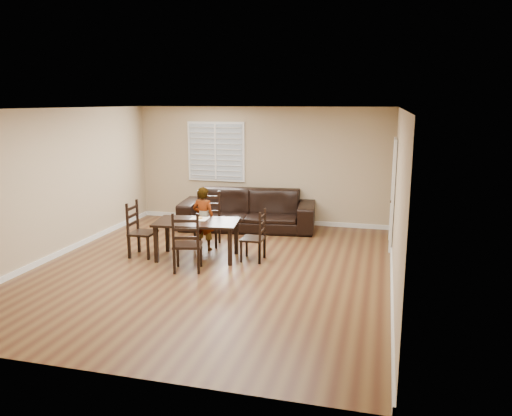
% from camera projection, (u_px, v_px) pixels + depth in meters
% --- Properties ---
extents(ground, '(7.00, 7.00, 0.00)m').
position_uv_depth(ground, '(212.00, 268.00, 8.58)').
color(ground, brown).
rests_on(ground, ground).
extents(room, '(6.04, 7.04, 2.72)m').
position_uv_depth(room, '(216.00, 163.00, 8.36)').
color(room, tan).
rests_on(room, ground).
extents(dining_table, '(1.58, 1.02, 0.70)m').
position_uv_depth(dining_table, '(197.00, 226.00, 9.02)').
color(dining_table, black).
rests_on(dining_table, ground).
extents(chair_near, '(0.54, 0.52, 1.07)m').
position_uv_depth(chair_near, '(208.00, 220.00, 9.98)').
color(chair_near, black).
rests_on(chair_near, ground).
extents(chair_far, '(0.56, 0.53, 1.03)m').
position_uv_depth(chair_far, '(187.00, 246.00, 8.27)').
color(chair_far, black).
rests_on(chair_far, ground).
extents(chair_left, '(0.44, 0.47, 1.02)m').
position_uv_depth(chair_left, '(137.00, 231.00, 9.20)').
color(chair_left, black).
rests_on(chair_left, ground).
extents(chair_right, '(0.39, 0.42, 0.93)m').
position_uv_depth(chair_right, '(259.00, 238.00, 8.91)').
color(chair_right, black).
rests_on(chair_right, ground).
extents(child, '(0.48, 0.35, 1.23)m').
position_uv_depth(child, '(204.00, 219.00, 9.54)').
color(child, gray).
rests_on(child, ground).
extents(napkin, '(0.35, 0.35, 0.00)m').
position_uv_depth(napkin, '(199.00, 219.00, 9.16)').
color(napkin, '#F1E7CF').
rests_on(napkin, dining_table).
extents(donut, '(0.10, 0.10, 0.03)m').
position_uv_depth(donut, '(200.00, 218.00, 9.16)').
color(donut, gold).
rests_on(donut, napkin).
extents(sofa, '(3.09, 1.50, 0.87)m').
position_uv_depth(sofa, '(247.00, 210.00, 11.16)').
color(sofa, black).
rests_on(sofa, ground).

